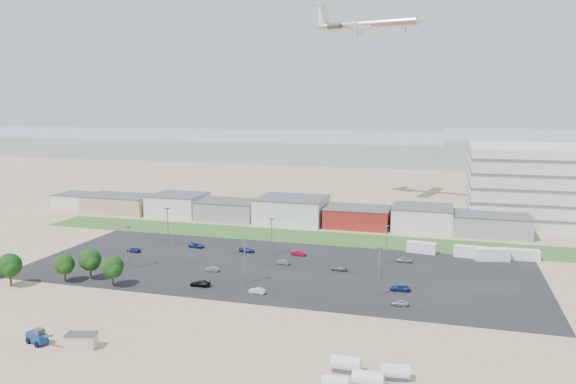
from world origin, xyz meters
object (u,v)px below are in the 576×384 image
(parked_car_7, at_px, (283,262))
(parked_car_5, at_px, (134,250))
(airliner, at_px, (368,25))
(parked_car_11, at_px, (298,253))
(parked_car_4, at_px, (212,269))
(parked_car_8, at_px, (404,260))
(parked_car_13, at_px, (257,291))
(box_trailer_a, at_px, (421,248))
(parked_car_2, at_px, (400,303))
(parked_car_6, at_px, (247,250))
(portable_shed, at_px, (81,341))
(storage_tank_nw, at_px, (346,363))
(parked_car_0, at_px, (400,288))
(parked_car_9, at_px, (197,245))
(parked_car_3, at_px, (200,283))
(telehandler, at_px, (37,336))
(parked_car_12, at_px, (339,268))

(parked_car_7, bearing_deg, parked_car_5, -85.26)
(airliner, relative_size, parked_car_11, 11.52)
(parked_car_4, bearing_deg, parked_car_8, 111.14)
(parked_car_13, bearing_deg, parked_car_7, -173.64)
(box_trailer_a, height_order, parked_car_2, box_trailer_a)
(parked_car_4, height_order, parked_car_6, parked_car_6)
(portable_shed, height_order, storage_tank_nw, storage_tank_nw)
(airliner, xyz_separation_m, parked_car_11, (-5.36, -78.62, -66.80))
(parked_car_0, distance_m, parked_car_7, 31.52)
(portable_shed, bearing_deg, parked_car_9, 84.15)
(portable_shed, relative_size, parked_car_3, 1.08)
(box_trailer_a, bearing_deg, parked_car_11, -150.08)
(parked_car_0, xyz_separation_m, parked_car_11, (-27.61, 20.59, 0.06))
(parked_car_0, bearing_deg, parked_car_6, -121.07)
(storage_tank_nw, distance_m, parked_car_2, 30.08)
(box_trailer_a, relative_size, parked_car_13, 2.10)
(parked_car_2, xyz_separation_m, parked_car_13, (-28.96, -0.91, 0.01))
(parked_car_7, bearing_deg, parked_car_9, -103.32)
(telehandler, xyz_separation_m, parked_car_2, (55.63, 34.00, -0.77))
(box_trailer_a, bearing_deg, parked_car_8, -100.10)
(portable_shed, bearing_deg, box_trailer_a, 41.95)
(parked_car_0, height_order, parked_car_12, parked_car_0)
(parked_car_12, bearing_deg, parked_car_4, -67.48)
(airliner, xyz_separation_m, parked_car_13, (-6.07, -108.99, -66.86))
(storage_tank_nw, distance_m, airliner, 153.75)
(parked_car_13, bearing_deg, box_trailer_a, 147.45)
(parked_car_3, xyz_separation_m, parked_car_6, (0.03, 28.83, -0.05))
(parked_car_2, relative_size, parked_car_5, 0.90)
(airliner, relative_size, parked_car_7, 12.79)
(parked_car_2, xyz_separation_m, parked_car_3, (-42.22, 0.01, 0.07))
(storage_tank_nw, bearing_deg, box_trailer_a, 84.00)
(airliner, distance_m, parked_car_5, 120.00)
(parked_car_7, xyz_separation_m, parked_car_12, (14.07, -1.32, -0.04))
(box_trailer_a, distance_m, parked_car_8, 11.00)
(parked_car_2, height_order, parked_car_11, parked_car_11)
(box_trailer_a, xyz_separation_m, parked_car_5, (-73.11, -20.31, -0.76))
(parked_car_4, relative_size, parked_car_6, 0.82)
(parked_car_5, height_order, parked_car_9, parked_car_5)
(parked_car_4, bearing_deg, parked_car_2, 72.45)
(parked_car_7, bearing_deg, parked_car_11, 174.41)
(parked_car_0, relative_size, parked_car_5, 1.11)
(box_trailer_a, relative_size, parked_car_5, 1.98)
(portable_shed, distance_m, airliner, 158.20)
(telehandler, distance_m, parked_car_9, 63.61)
(parked_car_5, xyz_separation_m, parked_car_12, (55.17, -1.34, -0.10))
(parked_car_9, bearing_deg, parked_car_3, -146.65)
(box_trailer_a, height_order, parked_car_11, box_trailer_a)
(parked_car_3, xyz_separation_m, parked_car_13, (13.26, -0.92, -0.06))
(storage_tank_nw, distance_m, parked_car_6, 69.13)
(parked_car_4, distance_m, parked_car_8, 47.21)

